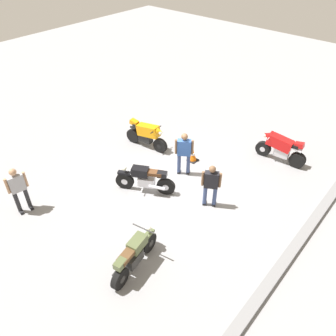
{
  "coord_description": "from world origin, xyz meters",
  "views": [
    {
      "loc": [
        6.93,
        5.96,
        7.76
      ],
      "look_at": [
        0.05,
        -0.01,
        0.75
      ],
      "focal_mm": 36.0,
      "sensor_mm": 36.0,
      "label": 1
    }
  ],
  "objects_px": {
    "person_in_black_shirt": "(211,184)",
    "person_in_blue_shirt": "(184,151)",
    "motorcycle_red_sportbike": "(281,148)",
    "traffic_cone": "(193,155)",
    "person_in_gray_shirt": "(18,187)",
    "motorcycle_black_cruiser": "(145,179)",
    "motorcycle_olive_vintage": "(134,255)",
    "motorcycle_orange_sportbike": "(147,134)"
  },
  "relations": [
    {
      "from": "motorcycle_black_cruiser",
      "to": "traffic_cone",
      "type": "relative_size",
      "value": 3.56
    },
    {
      "from": "motorcycle_black_cruiser",
      "to": "person_in_blue_shirt",
      "type": "bearing_deg",
      "value": -131.92
    },
    {
      "from": "motorcycle_olive_vintage",
      "to": "motorcycle_orange_sportbike",
      "type": "bearing_deg",
      "value": 29.68
    },
    {
      "from": "person_in_gray_shirt",
      "to": "person_in_black_shirt",
      "type": "bearing_deg",
      "value": 54.59
    },
    {
      "from": "motorcycle_black_cruiser",
      "to": "motorcycle_olive_vintage",
      "type": "distance_m",
      "value": 3.13
    },
    {
      "from": "motorcycle_red_sportbike",
      "to": "person_in_gray_shirt",
      "type": "xyz_separation_m",
      "value": [
        7.89,
        -4.99,
        0.34
      ]
    },
    {
      "from": "motorcycle_red_sportbike",
      "to": "person_in_blue_shirt",
      "type": "height_order",
      "value": "person_in_blue_shirt"
    },
    {
      "from": "motorcycle_olive_vintage",
      "to": "person_in_black_shirt",
      "type": "height_order",
      "value": "person_in_black_shirt"
    },
    {
      "from": "person_in_black_shirt",
      "to": "motorcycle_red_sportbike",
      "type": "bearing_deg",
      "value": -40.28
    },
    {
      "from": "person_in_gray_shirt",
      "to": "person_in_blue_shirt",
      "type": "bearing_deg",
      "value": 72.48
    },
    {
      "from": "motorcycle_olive_vintage",
      "to": "person_in_blue_shirt",
      "type": "height_order",
      "value": "person_in_blue_shirt"
    },
    {
      "from": "motorcycle_orange_sportbike",
      "to": "person_in_blue_shirt",
      "type": "relative_size",
      "value": 1.14
    },
    {
      "from": "person_in_black_shirt",
      "to": "person_in_blue_shirt",
      "type": "bearing_deg",
      "value": 34.58
    },
    {
      "from": "person_in_black_shirt",
      "to": "traffic_cone",
      "type": "xyz_separation_m",
      "value": [
        -1.63,
        -1.93,
        -0.64
      ]
    },
    {
      "from": "motorcycle_olive_vintage",
      "to": "person_in_blue_shirt",
      "type": "bearing_deg",
      "value": 10.43
    },
    {
      "from": "motorcycle_red_sportbike",
      "to": "motorcycle_olive_vintage",
      "type": "bearing_deg",
      "value": 78.61
    },
    {
      "from": "motorcycle_red_sportbike",
      "to": "traffic_cone",
      "type": "relative_size",
      "value": 3.7
    },
    {
      "from": "motorcycle_black_cruiser",
      "to": "traffic_cone",
      "type": "xyz_separation_m",
      "value": [
        -2.49,
        0.14,
        -0.26
      ]
    },
    {
      "from": "motorcycle_black_cruiser",
      "to": "traffic_cone",
      "type": "distance_m",
      "value": 2.51
    },
    {
      "from": "person_in_blue_shirt",
      "to": "motorcycle_olive_vintage",
      "type": "bearing_deg",
      "value": 164.99
    },
    {
      "from": "motorcycle_olive_vintage",
      "to": "person_in_black_shirt",
      "type": "distance_m",
      "value": 3.34
    },
    {
      "from": "motorcycle_red_sportbike",
      "to": "person_in_black_shirt",
      "type": "relative_size",
      "value": 1.22
    },
    {
      "from": "motorcycle_orange_sportbike",
      "to": "traffic_cone",
      "type": "bearing_deg",
      "value": 6.56
    },
    {
      "from": "motorcycle_black_cruiser",
      "to": "motorcycle_orange_sportbike",
      "type": "height_order",
      "value": "motorcycle_orange_sportbike"
    },
    {
      "from": "motorcycle_red_sportbike",
      "to": "motorcycle_black_cruiser",
      "type": "bearing_deg",
      "value": 54.58
    },
    {
      "from": "person_in_gray_shirt",
      "to": "traffic_cone",
      "type": "distance_m",
      "value": 6.26
    },
    {
      "from": "motorcycle_red_sportbike",
      "to": "motorcycle_olive_vintage",
      "type": "distance_m",
      "value": 7.15
    },
    {
      "from": "motorcycle_black_cruiser",
      "to": "motorcycle_orange_sportbike",
      "type": "distance_m",
      "value": 2.75
    },
    {
      "from": "motorcycle_orange_sportbike",
      "to": "person_in_gray_shirt",
      "type": "relative_size",
      "value": 1.19
    },
    {
      "from": "motorcycle_orange_sportbike",
      "to": "motorcycle_red_sportbike",
      "type": "height_order",
      "value": "same"
    },
    {
      "from": "traffic_cone",
      "to": "person_in_gray_shirt",
      "type": "bearing_deg",
      "value": -23.42
    },
    {
      "from": "motorcycle_orange_sportbike",
      "to": "person_in_black_shirt",
      "type": "height_order",
      "value": "person_in_black_shirt"
    },
    {
      "from": "person_in_black_shirt",
      "to": "person_in_blue_shirt",
      "type": "relative_size",
      "value": 0.93
    },
    {
      "from": "motorcycle_black_cruiser",
      "to": "motorcycle_orange_sportbike",
      "type": "relative_size",
      "value": 0.96
    },
    {
      "from": "motorcycle_olive_vintage",
      "to": "person_in_blue_shirt",
      "type": "xyz_separation_m",
      "value": [
        -4.06,
        -1.59,
        0.5
      ]
    },
    {
      "from": "motorcycle_orange_sportbike",
      "to": "motorcycle_red_sportbike",
      "type": "bearing_deg",
      "value": 23.74
    },
    {
      "from": "person_in_black_shirt",
      "to": "person_in_blue_shirt",
      "type": "xyz_separation_m",
      "value": [
        -0.75,
        -1.69,
        0.08
      ]
    },
    {
      "from": "person_in_gray_shirt",
      "to": "motorcycle_olive_vintage",
      "type": "bearing_deg",
      "value": 21.94
    },
    {
      "from": "traffic_cone",
      "to": "motorcycle_red_sportbike",
      "type": "bearing_deg",
      "value": 130.87
    },
    {
      "from": "motorcycle_red_sportbike",
      "to": "person_in_gray_shirt",
      "type": "relative_size",
      "value": 1.19
    },
    {
      "from": "motorcycle_orange_sportbike",
      "to": "person_in_gray_shirt",
      "type": "bearing_deg",
      "value": -101.7
    },
    {
      "from": "motorcycle_black_cruiser",
      "to": "person_in_blue_shirt",
      "type": "relative_size",
      "value": 1.1
    }
  ]
}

